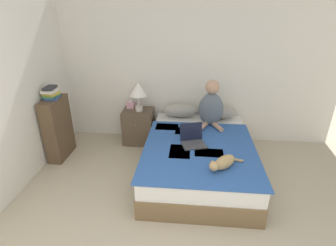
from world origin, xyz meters
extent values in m
cube|color=silver|center=(0.00, 3.32, 1.27)|extent=(5.16, 0.05, 2.55)
cube|color=silver|center=(-2.10, 1.65, 1.27)|extent=(0.05, 4.30, 2.55)
cube|color=brown|center=(0.28, 2.20, 0.13)|extent=(1.46, 2.12, 0.27)
cube|color=silver|center=(0.28, 2.20, 0.38)|extent=(1.44, 2.08, 0.22)
cube|color=#2D569E|center=(0.28, 1.99, 0.50)|extent=(1.50, 1.69, 0.02)
cube|color=#B2BC70|center=(-0.22, 2.63, 0.50)|extent=(0.35, 0.24, 0.01)
cube|color=#B2BC70|center=(0.40, 1.89, 0.50)|extent=(0.37, 0.22, 0.01)
cube|color=#B2BC70|center=(0.10, 2.51, 0.50)|extent=(0.37, 0.25, 0.01)
cube|color=#B2BC70|center=(0.02, 1.89, 0.50)|extent=(0.27, 0.37, 0.01)
ellipsoid|color=gray|center=(-0.05, 3.08, 0.62)|extent=(0.61, 0.29, 0.23)
ellipsoid|color=gray|center=(0.61, 3.08, 0.62)|extent=(0.61, 0.29, 0.23)
ellipsoid|color=slate|center=(0.46, 2.78, 0.77)|extent=(0.39, 0.21, 0.53)
sphere|color=tan|center=(0.46, 2.78, 1.14)|extent=(0.21, 0.21, 0.21)
cylinder|color=tan|center=(0.35, 2.64, 0.54)|extent=(0.18, 0.27, 0.07)
cylinder|color=tan|center=(0.56, 2.64, 0.54)|extent=(0.18, 0.27, 0.07)
ellipsoid|color=tan|center=(0.56, 1.57, 0.58)|extent=(0.34, 0.34, 0.15)
sphere|color=tan|center=(0.43, 1.43, 0.61)|extent=(0.11, 0.11, 0.11)
cone|color=tan|center=(0.45, 1.41, 0.65)|extent=(0.05, 0.05, 0.05)
cone|color=tan|center=(0.41, 1.45, 0.65)|extent=(0.05, 0.05, 0.05)
cylinder|color=tan|center=(0.72, 1.72, 0.52)|extent=(0.19, 0.08, 0.03)
cube|color=#424247|center=(0.20, 2.07, 0.52)|extent=(0.38, 0.33, 0.02)
cube|color=black|center=(0.16, 2.22, 0.65)|extent=(0.32, 0.15, 0.25)
cube|color=brown|center=(-0.77, 3.04, 0.30)|extent=(0.52, 0.42, 0.61)
sphere|color=tan|center=(-0.77, 2.82, 0.44)|extent=(0.03, 0.03, 0.03)
cylinder|color=beige|center=(-0.74, 3.01, 0.65)|extent=(0.12, 0.12, 0.09)
cylinder|color=beige|center=(-0.74, 3.01, 0.79)|extent=(0.02, 0.02, 0.19)
cone|color=white|center=(-0.74, 3.01, 1.00)|extent=(0.29, 0.29, 0.22)
cube|color=#E09EB2|center=(-0.92, 3.14, 0.66)|extent=(0.12, 0.12, 0.11)
ellipsoid|color=white|center=(-0.92, 3.14, 0.73)|extent=(0.06, 0.04, 0.03)
cube|color=brown|center=(-1.94, 2.45, 0.49)|extent=(0.22, 0.56, 0.98)
cube|color=#334C8E|center=(-1.93, 2.45, 1.00)|extent=(0.20, 0.24, 0.04)
cube|color=#3D7A51|center=(-1.94, 2.45, 1.03)|extent=(0.19, 0.25, 0.03)
cube|color=gold|center=(-1.94, 2.44, 1.07)|extent=(0.20, 0.22, 0.04)
cube|color=beige|center=(-1.94, 2.44, 1.11)|extent=(0.19, 0.24, 0.04)
cube|color=#2D2D33|center=(-1.95, 2.45, 1.15)|extent=(0.15, 0.24, 0.04)
camera|label=1|loc=(0.15, -1.10, 2.28)|focal=28.00mm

